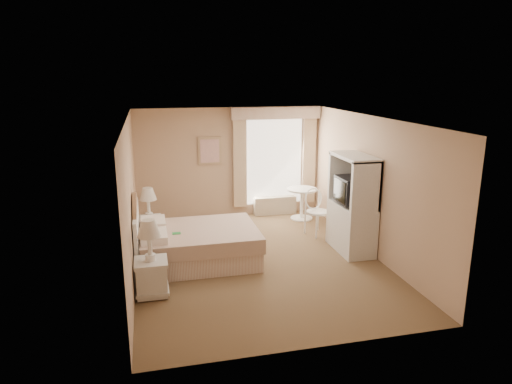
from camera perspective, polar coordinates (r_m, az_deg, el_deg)
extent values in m
cube|color=brown|center=(8.19, 0.23, -8.55)|extent=(4.20, 5.50, 0.01)
cube|color=silver|center=(7.56, 0.25, 9.14)|extent=(4.20, 5.50, 0.01)
cube|color=tan|center=(10.41, -3.33, 3.66)|extent=(4.20, 0.01, 2.50)
cube|color=tan|center=(5.28, 7.34, -7.40)|extent=(4.20, 0.01, 2.50)
cube|color=tan|center=(7.58, -15.38, -0.98)|extent=(0.01, 5.50, 2.50)
cube|color=tan|center=(8.51, 14.12, 0.77)|extent=(0.01, 5.50, 2.50)
cube|color=white|center=(10.61, 2.30, 3.88)|extent=(1.30, 0.02, 2.00)
cube|color=tan|center=(10.37, -2.06, 3.63)|extent=(0.30, 0.08, 2.05)
cube|color=tan|center=(10.82, 6.62, 3.99)|extent=(0.30, 0.08, 2.05)
cube|color=tan|center=(10.38, 2.50, 9.88)|extent=(2.05, 0.20, 0.28)
cube|color=beige|center=(10.77, 2.37, -1.66)|extent=(1.00, 0.22, 0.42)
cube|color=tan|center=(10.26, -5.81, 5.15)|extent=(0.52, 0.03, 0.62)
cube|color=beige|center=(10.24, -5.80, 5.13)|extent=(0.42, 0.02, 0.52)
cube|color=tan|center=(8.17, -7.03, -7.46)|extent=(1.96, 1.49, 0.34)
cube|color=#C7AB95|center=(8.06, -7.10, -5.50)|extent=(2.01, 1.55, 0.26)
cube|color=white|center=(7.63, -12.62, -5.44)|extent=(0.42, 0.58, 0.13)
cube|color=white|center=(8.30, -12.72, -3.80)|extent=(0.42, 0.58, 0.13)
cube|color=green|center=(7.85, -9.91, -5.10)|extent=(0.14, 0.10, 0.01)
cube|color=white|center=(8.01, -14.62, -5.64)|extent=(0.06, 1.58, 1.02)
cylinder|color=#9B7252|center=(7.98, -14.67, -5.02)|extent=(0.05, 1.40, 1.40)
cube|color=white|center=(7.06, -12.89, -10.56)|extent=(0.44, 0.44, 0.48)
cube|color=white|center=(6.96, -13.02, -8.55)|extent=(0.48, 0.48, 0.06)
cube|color=white|center=(7.13, -12.82, -11.74)|extent=(0.48, 0.48, 0.05)
cylinder|color=white|center=(6.93, -13.05, -7.96)|extent=(0.15, 0.15, 0.10)
cylinder|color=white|center=(6.86, -13.14, -6.48)|extent=(0.07, 0.07, 0.38)
cone|color=silver|center=(6.77, -13.27, -4.43)|extent=(0.35, 0.35, 0.25)
cube|color=white|center=(9.15, -13.10, -4.77)|extent=(0.42, 0.42, 0.45)
cube|color=white|center=(9.07, -13.19, -3.26)|extent=(0.45, 0.45, 0.05)
cube|color=white|center=(9.20, -13.05, -5.68)|extent=(0.45, 0.45, 0.05)
cylinder|color=white|center=(9.05, -13.22, -2.82)|extent=(0.14, 0.14, 0.09)
cylinder|color=white|center=(9.00, -13.29, -1.72)|extent=(0.06, 0.06, 0.36)
cone|color=silver|center=(8.94, -13.38, -0.22)|extent=(0.33, 0.33, 0.24)
cylinder|color=white|center=(10.50, 5.69, -3.26)|extent=(0.50, 0.50, 0.03)
cylinder|color=white|center=(10.40, 5.74, -1.47)|extent=(0.08, 0.08, 0.67)
cylinder|color=white|center=(10.32, 5.79, 0.33)|extent=(0.67, 0.67, 0.04)
cylinder|color=white|center=(9.23, 7.55, -4.40)|extent=(0.03, 0.03, 0.47)
cylinder|color=white|center=(9.46, 9.18, -4.00)|extent=(0.03, 0.03, 0.47)
cylinder|color=white|center=(9.49, 6.15, -3.83)|extent=(0.03, 0.03, 0.47)
cylinder|color=white|center=(9.71, 7.77, -3.45)|extent=(0.03, 0.03, 0.47)
cylinder|color=white|center=(9.40, 7.71, -2.50)|extent=(0.59, 0.59, 0.04)
torus|color=white|center=(9.43, 7.18, -0.83)|extent=(0.46, 0.26, 0.45)
cylinder|color=white|center=(9.36, 6.22, -1.25)|extent=(0.03, 0.03, 0.42)
cylinder|color=white|center=(9.58, 7.86, -0.93)|extent=(0.03, 0.03, 0.42)
cube|color=white|center=(8.68, 11.78, -4.36)|extent=(0.54, 1.09, 0.89)
cube|color=white|center=(8.00, 13.62, 0.57)|extent=(0.54, 0.08, 0.89)
cube|color=white|center=(8.89, 10.71, 2.10)|extent=(0.54, 0.08, 0.89)
cube|color=white|center=(8.35, 12.25, 4.35)|extent=(0.54, 1.09, 0.06)
cube|color=white|center=(8.55, 13.62, 1.45)|extent=(0.04, 1.09, 0.89)
cube|color=black|center=(8.47, 11.91, 0.26)|extent=(0.47, 0.59, 0.47)
cube|color=black|center=(8.37, 10.44, 0.17)|extent=(0.02, 0.49, 0.40)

